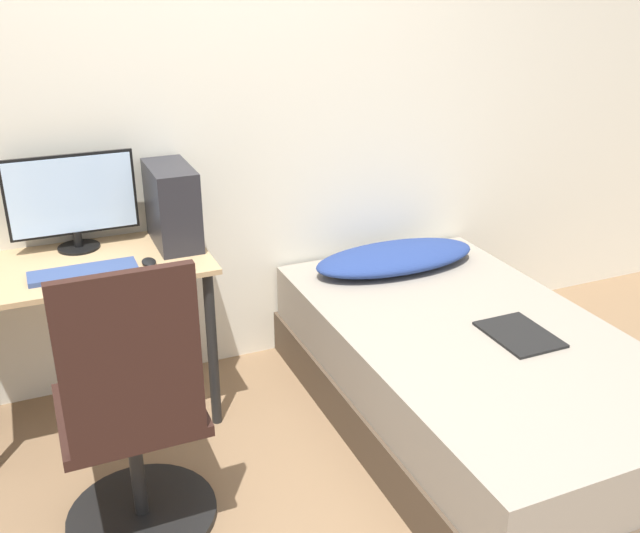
# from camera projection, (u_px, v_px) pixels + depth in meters

# --- Properties ---
(wall_back) EXTENTS (8.00, 0.05, 2.50)m
(wall_back) POSITION_uv_depth(u_px,v_px,m) (185.00, 115.00, 3.15)
(wall_back) COLOR silver
(wall_back) RESTS_ON ground_plane
(desk) EXTENTS (1.04, 0.56, 0.75)m
(desk) POSITION_uv_depth(u_px,v_px,m) (83.00, 292.00, 2.94)
(desk) COLOR tan
(desk) RESTS_ON ground_plane
(office_chair) EXTENTS (0.54, 0.54, 1.07)m
(office_chair) POSITION_uv_depth(u_px,v_px,m) (135.00, 435.00, 2.39)
(office_chair) COLOR black
(office_chair) RESTS_ON ground_plane
(bed) EXTENTS (1.12, 1.92, 0.47)m
(bed) POSITION_uv_depth(u_px,v_px,m) (472.00, 378.00, 3.06)
(bed) COLOR #4C3D2D
(bed) RESTS_ON ground_plane
(pillow) EXTENTS (0.85, 0.36, 0.11)m
(pillow) POSITION_uv_depth(u_px,v_px,m) (396.00, 257.00, 3.53)
(pillow) COLOR navy
(pillow) RESTS_ON bed
(magazine) EXTENTS (0.24, 0.32, 0.01)m
(magazine) POSITION_uv_depth(u_px,v_px,m) (519.00, 334.00, 2.90)
(magazine) COLOR black
(magazine) RESTS_ON bed
(monitor) EXTENTS (0.53, 0.18, 0.41)m
(monitor) POSITION_uv_depth(u_px,v_px,m) (72.00, 199.00, 2.96)
(monitor) COLOR black
(monitor) RESTS_ON desk
(keyboard) EXTENTS (0.41, 0.13, 0.02)m
(keyboard) POSITION_uv_depth(u_px,v_px,m) (83.00, 272.00, 2.79)
(keyboard) COLOR #33477A
(keyboard) RESTS_ON desk
(pc_tower) EXTENTS (0.17, 0.36, 0.34)m
(pc_tower) POSITION_uv_depth(u_px,v_px,m) (172.00, 205.00, 3.04)
(pc_tower) COLOR #232328
(pc_tower) RESTS_ON desk
(mouse) EXTENTS (0.06, 0.09, 0.02)m
(mouse) POSITION_uv_depth(u_px,v_px,m) (149.00, 262.00, 2.89)
(mouse) COLOR black
(mouse) RESTS_ON desk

